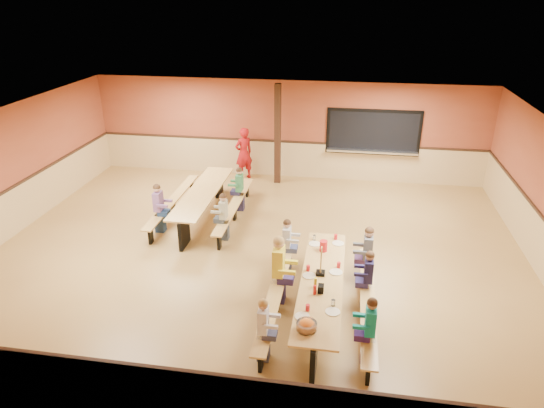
# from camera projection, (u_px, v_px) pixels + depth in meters

# --- Properties ---
(ground) EXTENTS (12.00, 12.00, 0.00)m
(ground) POSITION_uv_depth(u_px,v_px,m) (257.00, 253.00, 10.97)
(ground) COLOR olive
(ground) RESTS_ON ground
(room_envelope) EXTENTS (12.04, 10.04, 3.02)m
(room_envelope) POSITION_uv_depth(u_px,v_px,m) (256.00, 226.00, 10.69)
(room_envelope) COLOR brown
(room_envelope) RESTS_ON ground
(kitchen_pass_through) EXTENTS (2.78, 0.28, 1.38)m
(kitchen_pass_through) POSITION_uv_depth(u_px,v_px,m) (373.00, 134.00, 14.45)
(kitchen_pass_through) COLOR black
(kitchen_pass_through) RESTS_ON ground
(structural_post) EXTENTS (0.18, 0.18, 3.00)m
(structural_post) POSITION_uv_depth(u_px,v_px,m) (278.00, 135.00, 14.35)
(structural_post) COLOR black
(structural_post) RESTS_ON ground
(cafeteria_table_main) EXTENTS (1.91, 3.70, 0.74)m
(cafeteria_table_main) POSITION_uv_depth(u_px,v_px,m) (321.00, 290.00, 8.69)
(cafeteria_table_main) COLOR tan
(cafeteria_table_main) RESTS_ON ground
(cafeteria_table_second) EXTENTS (1.91, 3.70, 0.74)m
(cafeteria_table_second) POSITION_uv_depth(u_px,v_px,m) (203.00, 199.00, 12.45)
(cafeteria_table_second) COLOR tan
(cafeteria_table_second) RESTS_ON ground
(seated_child_white_left) EXTENTS (0.33, 0.27, 1.13)m
(seated_child_white_left) POSITION_uv_depth(u_px,v_px,m) (263.00, 330.00, 7.62)
(seated_child_white_left) COLOR silver
(seated_child_white_left) RESTS_ON ground
(seated_adult_yellow) EXTENTS (0.44, 0.36, 1.36)m
(seated_adult_yellow) POSITION_uv_depth(u_px,v_px,m) (279.00, 270.00, 9.03)
(seated_adult_yellow) COLOR yellow
(seated_adult_yellow) RESTS_ON ground
(seated_child_grey_left) EXTENTS (0.34, 0.28, 1.15)m
(seated_child_grey_left) POSITION_uv_depth(u_px,v_px,m) (287.00, 245.00, 10.11)
(seated_child_grey_left) COLOR #BDBDBD
(seated_child_grey_left) RESTS_ON ground
(seated_child_teal_right) EXTENTS (0.36, 0.29, 1.18)m
(seated_child_teal_right) POSITION_uv_depth(u_px,v_px,m) (370.00, 331.00, 7.57)
(seated_child_teal_right) COLOR #118B89
(seated_child_teal_right) RESTS_ON ground
(seated_child_navy_right) EXTENTS (0.34, 0.28, 1.15)m
(seated_child_navy_right) POSITION_uv_depth(u_px,v_px,m) (368.00, 280.00, 8.92)
(seated_child_navy_right) COLOR #201C4C
(seated_child_navy_right) RESTS_ON ground
(seated_child_char_right) EXTENTS (0.38, 0.31, 1.23)m
(seated_child_char_right) POSITION_uv_depth(u_px,v_px,m) (367.00, 256.00, 9.65)
(seated_child_char_right) COLOR #4D5057
(seated_child_char_right) RESTS_ON ground
(seated_child_purple_sec) EXTENTS (0.38, 0.31, 1.22)m
(seated_child_purple_sec) POSITION_uv_depth(u_px,v_px,m) (159.00, 208.00, 11.70)
(seated_child_purple_sec) COLOR #6E4A79
(seated_child_purple_sec) RESTS_ON ground
(seated_child_green_sec) EXTENTS (0.36, 0.29, 1.19)m
(seated_child_green_sec) POSITION_uv_depth(u_px,v_px,m) (240.00, 189.00, 12.86)
(seated_child_green_sec) COLOR #377F4E
(seated_child_green_sec) RESTS_ON ground
(seated_child_tan_sec) EXTENTS (0.34, 0.28, 1.15)m
(seated_child_tan_sec) POSITION_uv_depth(u_px,v_px,m) (224.00, 217.00, 11.35)
(seated_child_tan_sec) COLOR #A4A286
(seated_child_tan_sec) RESTS_ON ground
(standing_woman) EXTENTS (0.70, 0.69, 1.63)m
(standing_woman) POSITION_uv_depth(u_px,v_px,m) (244.00, 153.00, 14.92)
(standing_woman) COLOR #A11215
(standing_woman) RESTS_ON ground
(punch_pitcher) EXTENTS (0.16, 0.16, 0.22)m
(punch_pitcher) POSITION_uv_depth(u_px,v_px,m) (323.00, 246.00, 9.52)
(punch_pitcher) COLOR red
(punch_pitcher) RESTS_ON cafeteria_table_main
(chip_bowl) EXTENTS (0.32, 0.32, 0.15)m
(chip_bowl) POSITION_uv_depth(u_px,v_px,m) (307.00, 325.00, 7.34)
(chip_bowl) COLOR orange
(chip_bowl) RESTS_ON cafeteria_table_main
(napkin_dispenser) EXTENTS (0.10, 0.14, 0.13)m
(napkin_dispenser) POSITION_uv_depth(u_px,v_px,m) (321.00, 288.00, 8.25)
(napkin_dispenser) COLOR black
(napkin_dispenser) RESTS_ON cafeteria_table_main
(condiment_mustard) EXTENTS (0.06, 0.06, 0.17)m
(condiment_mustard) POSITION_uv_depth(u_px,v_px,m) (315.00, 282.00, 8.39)
(condiment_mustard) COLOR yellow
(condiment_mustard) RESTS_ON cafeteria_table_main
(condiment_ketchup) EXTENTS (0.06, 0.06, 0.17)m
(condiment_ketchup) POSITION_uv_depth(u_px,v_px,m) (315.00, 290.00, 8.18)
(condiment_ketchup) COLOR #B2140F
(condiment_ketchup) RESTS_ON cafeteria_table_main
(table_paddle) EXTENTS (0.16, 0.16, 0.56)m
(table_paddle) POSITION_uv_depth(u_px,v_px,m) (321.00, 268.00, 8.72)
(table_paddle) COLOR black
(table_paddle) RESTS_ON cafeteria_table_main
(place_settings) EXTENTS (0.65, 3.30, 0.11)m
(place_settings) POSITION_uv_depth(u_px,v_px,m) (322.00, 278.00, 8.58)
(place_settings) COLOR beige
(place_settings) RESTS_ON cafeteria_table_main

